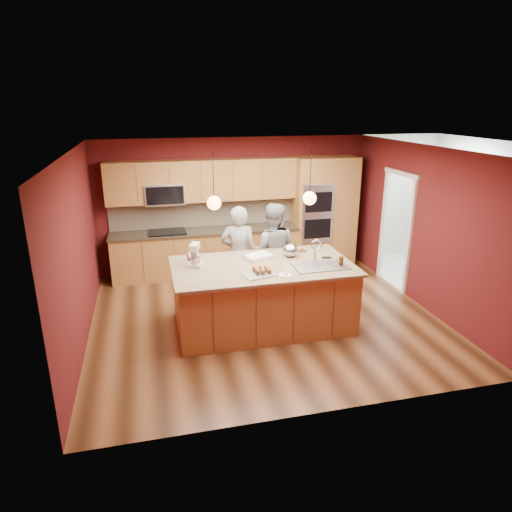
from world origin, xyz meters
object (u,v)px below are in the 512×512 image
object	(u,v)px
island	(264,295)
person_left	(239,255)
stand_mixer	(195,257)
mixing_bowl	(291,250)
person_right	(273,252)

from	to	relation	value
island	person_left	size ratio (longest dim) A/B	1.60
island	person_left	distance (m)	1.09
person_left	stand_mixer	distance (m)	1.20
mixing_bowl	person_right	bearing A→B (deg)	97.28
person_right	stand_mixer	distance (m)	1.68
person_left	mixing_bowl	xyz separation A→B (m)	(0.70, -0.73, 0.25)
island	person_left	world-z (taller)	person_left
person_left	island	bearing A→B (deg)	113.28
island	stand_mixer	distance (m)	1.22
stand_mixer	mixing_bowl	world-z (taller)	stand_mixer
person_right	stand_mixer	size ratio (longest dim) A/B	4.98
stand_mixer	person_left	bearing A→B (deg)	62.77
person_left	person_right	distance (m)	0.61
island	person_left	bearing A→B (deg)	100.07
stand_mixer	mixing_bowl	xyz separation A→B (m)	(1.53, 0.09, -0.05)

